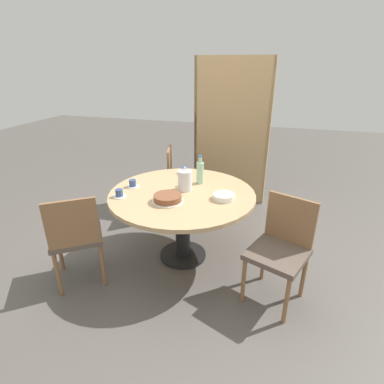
{
  "coord_description": "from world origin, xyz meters",
  "views": [
    {
      "loc": [
        0.81,
        -2.42,
        1.84
      ],
      "look_at": [
        0.0,
        0.32,
        0.58
      ],
      "focal_mm": 28.0,
      "sensor_mm": 36.0,
      "label": 1
    }
  ],
  "objects_px": {
    "bookshelf": "(232,133)",
    "coffee_pot": "(185,180)",
    "chair_c": "(281,247)",
    "cup_c": "(184,171)",
    "cup_b": "(119,194)",
    "chair_a": "(181,178)",
    "water_bottle": "(200,172)",
    "cup_a": "(133,184)",
    "cake_main": "(168,198)",
    "chair_b": "(76,236)"
  },
  "relations": [
    {
      "from": "cake_main",
      "to": "water_bottle",
      "type": "bearing_deg",
      "value": 72.45
    },
    {
      "from": "chair_c",
      "to": "coffee_pot",
      "type": "relative_size",
      "value": 3.76
    },
    {
      "from": "cup_b",
      "to": "cup_c",
      "type": "height_order",
      "value": "same"
    },
    {
      "from": "chair_c",
      "to": "cup_b",
      "type": "xyz_separation_m",
      "value": [
        -1.43,
        0.05,
        0.26
      ]
    },
    {
      "from": "coffee_pot",
      "to": "chair_c",
      "type": "bearing_deg",
      "value": -22.15
    },
    {
      "from": "water_bottle",
      "to": "cake_main",
      "type": "xyz_separation_m",
      "value": [
        -0.16,
        -0.5,
        -0.09
      ]
    },
    {
      "from": "chair_b",
      "to": "cup_a",
      "type": "xyz_separation_m",
      "value": [
        0.25,
        0.61,
        0.26
      ]
    },
    {
      "from": "cup_c",
      "to": "cake_main",
      "type": "bearing_deg",
      "value": -83.41
    },
    {
      "from": "chair_c",
      "to": "coffee_pot",
      "type": "bearing_deg",
      "value": 179.67
    },
    {
      "from": "chair_a",
      "to": "coffee_pot",
      "type": "height_order",
      "value": "coffee_pot"
    },
    {
      "from": "water_bottle",
      "to": "cup_c",
      "type": "distance_m",
      "value": 0.34
    },
    {
      "from": "chair_c",
      "to": "cup_c",
      "type": "height_order",
      "value": "chair_c"
    },
    {
      "from": "cup_c",
      "to": "water_bottle",
      "type": "bearing_deg",
      "value": -43.55
    },
    {
      "from": "cake_main",
      "to": "cup_b",
      "type": "bearing_deg",
      "value": -176.51
    },
    {
      "from": "bookshelf",
      "to": "water_bottle",
      "type": "distance_m",
      "value": 1.34
    },
    {
      "from": "chair_c",
      "to": "bookshelf",
      "type": "relative_size",
      "value": 0.46
    },
    {
      "from": "coffee_pot",
      "to": "cup_a",
      "type": "distance_m",
      "value": 0.52
    },
    {
      "from": "water_bottle",
      "to": "cake_main",
      "type": "bearing_deg",
      "value": -107.55
    },
    {
      "from": "chair_c",
      "to": "cup_c",
      "type": "xyz_separation_m",
      "value": [
        -1.06,
        0.8,
        0.26
      ]
    },
    {
      "from": "water_bottle",
      "to": "cup_c",
      "type": "relative_size",
      "value": 2.35
    },
    {
      "from": "chair_b",
      "to": "cake_main",
      "type": "height_order",
      "value": "chair_b"
    },
    {
      "from": "chair_b",
      "to": "cup_c",
      "type": "xyz_separation_m",
      "value": [
        0.61,
        1.12,
        0.26
      ]
    },
    {
      "from": "bookshelf",
      "to": "coffee_pot",
      "type": "xyz_separation_m",
      "value": [
        -0.18,
        -1.53,
        -0.13
      ]
    },
    {
      "from": "coffee_pot",
      "to": "cup_b",
      "type": "distance_m",
      "value": 0.61
    },
    {
      "from": "chair_c",
      "to": "cup_b",
      "type": "bearing_deg",
      "value": -160.27
    },
    {
      "from": "cup_a",
      "to": "cup_c",
      "type": "height_order",
      "value": "same"
    },
    {
      "from": "chair_c",
      "to": "cup_b",
      "type": "distance_m",
      "value": 1.46
    },
    {
      "from": "chair_a",
      "to": "chair_b",
      "type": "relative_size",
      "value": 1.0
    },
    {
      "from": "bookshelf",
      "to": "coffee_pot",
      "type": "relative_size",
      "value": 8.24
    },
    {
      "from": "chair_c",
      "to": "coffee_pot",
      "type": "distance_m",
      "value": 1.04
    },
    {
      "from": "chair_c",
      "to": "water_bottle",
      "type": "distance_m",
      "value": 1.06
    },
    {
      "from": "water_bottle",
      "to": "cup_c",
      "type": "bearing_deg",
      "value": 136.45
    },
    {
      "from": "water_bottle",
      "to": "cup_b",
      "type": "height_order",
      "value": "water_bottle"
    },
    {
      "from": "chair_c",
      "to": "coffee_pot",
      "type": "height_order",
      "value": "coffee_pot"
    },
    {
      "from": "chair_b",
      "to": "water_bottle",
      "type": "bearing_deg",
      "value": -169.71
    },
    {
      "from": "chair_a",
      "to": "cup_a",
      "type": "xyz_separation_m",
      "value": [
        -0.18,
        -0.92,
        0.26
      ]
    },
    {
      "from": "chair_a",
      "to": "bookshelf",
      "type": "bearing_deg",
      "value": -52.33
    },
    {
      "from": "water_bottle",
      "to": "chair_c",
      "type": "bearing_deg",
      "value": -34.98
    },
    {
      "from": "chair_c",
      "to": "cup_b",
      "type": "relative_size",
      "value": 7.09
    },
    {
      "from": "cup_a",
      "to": "cup_b",
      "type": "bearing_deg",
      "value": -91.91
    },
    {
      "from": "chair_a",
      "to": "cup_b",
      "type": "relative_size",
      "value": 7.09
    },
    {
      "from": "coffee_pot",
      "to": "chair_b",
      "type": "bearing_deg",
      "value": -137.84
    },
    {
      "from": "cup_a",
      "to": "cake_main",
      "type": "bearing_deg",
      "value": -26.17
    },
    {
      "from": "coffee_pot",
      "to": "water_bottle",
      "type": "xyz_separation_m",
      "value": [
        0.09,
        0.2,
        0.01
      ]
    },
    {
      "from": "chair_b",
      "to": "coffee_pot",
      "type": "distance_m",
      "value": 1.08
    },
    {
      "from": "cake_main",
      "to": "coffee_pot",
      "type": "bearing_deg",
      "value": 77.43
    },
    {
      "from": "cake_main",
      "to": "cup_a",
      "type": "xyz_separation_m",
      "value": [
        -0.45,
        0.22,
        -0.0
      ]
    },
    {
      "from": "chair_c",
      "to": "cup_a",
      "type": "xyz_separation_m",
      "value": [
        -1.43,
        0.3,
        0.26
      ]
    },
    {
      "from": "cake_main",
      "to": "cup_c",
      "type": "distance_m",
      "value": 0.73
    },
    {
      "from": "chair_a",
      "to": "coffee_pot",
      "type": "xyz_separation_m",
      "value": [
        0.33,
        -0.85,
        0.34
      ]
    }
  ]
}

